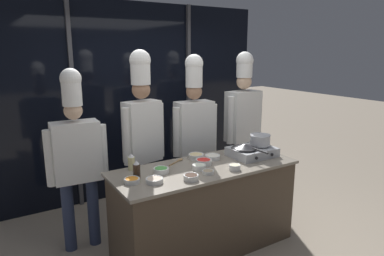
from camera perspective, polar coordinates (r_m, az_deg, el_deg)
The scene contains 23 objects.
ground_plane at distance 3.89m, azimuth 2.05°, elevation -19.07°, with size 24.00×24.00×0.00m, color gray.
window_wall_back at distance 4.93m, azimuth -9.41°, elevation 4.46°, with size 4.02×0.09×2.70m.
demo_counter at distance 3.67m, azimuth 2.10°, elevation -13.05°, with size 1.92×0.76×0.91m.
portable_stove at distance 3.87m, azimuth 9.98°, elevation -3.89°, with size 0.49×0.39×0.11m.
frying_pan at distance 3.77m, azimuth 8.79°, elevation -3.04°, with size 0.29×0.50×0.05m.
stock_pot at distance 3.91m, azimuth 11.28°, elevation -1.93°, with size 0.26×0.23×0.12m.
squeeze_bottle_soy at distance 3.20m, azimuth -9.22°, elevation -6.87°, with size 0.07×0.07×0.17m.
squeeze_bottle_oil at distance 3.42m, azimuth -10.07°, elevation -5.61°, with size 0.07×0.07×0.17m.
prep_bowl_mushrooms at distance 3.29m, azimuth 2.70°, elevation -7.31°, with size 0.11×0.11×0.03m.
prep_bowl_noodles at distance 3.41m, azimuth 7.13°, elevation -6.43°, with size 0.12×0.12×0.05m.
prep_bowl_ginger at distance 3.72m, azimuth 0.68°, elevation -4.67°, with size 0.17×0.17×0.05m.
prep_bowl_soy_glaze at distance 3.13m, azimuth -0.17°, elevation -8.16°, with size 0.14×0.14×0.05m.
prep_bowl_scallions at distance 3.32m, azimuth -5.18°, elevation -6.98°, with size 0.15×0.15×0.05m.
prep_bowl_bean_sprouts at distance 3.39m, azimuth 1.18°, elevation -6.47°, with size 0.14×0.14×0.05m.
prep_bowl_chicken at distance 3.09m, azimuth -6.28°, elevation -8.61°, with size 0.16×0.16×0.04m.
prep_bowl_garlic at distance 3.71m, azimuth 3.43°, elevation -4.81°, with size 0.17×0.17×0.05m.
prep_bowl_bell_pepper at distance 3.54m, azimuth 1.95°, elevation -5.59°, with size 0.17×0.17×0.06m.
prep_bowl_carrots at distance 3.12m, azimuth -9.98°, elevation -8.55°, with size 0.14×0.14×0.04m.
serving_spoon_slotted at distance 3.65m, azimuth -2.27°, elevation -5.44°, with size 0.24×0.15×0.02m.
chef_head at distance 3.64m, azimuth -18.71°, elevation -3.83°, with size 0.61×0.27×1.89m.
chef_sous at distance 3.81m, azimuth -8.27°, elevation 0.20°, with size 0.52×0.28×2.07m.
chef_line at distance 4.19m, azimuth 0.35°, elevation 0.23°, with size 0.60×0.26×2.01m.
chef_pastry at distance 4.69m, azimuth 8.50°, elevation 1.93°, with size 0.62×0.28×2.04m.
Camera 1 is at (-1.84, -2.74, 2.06)m, focal length 32.00 mm.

